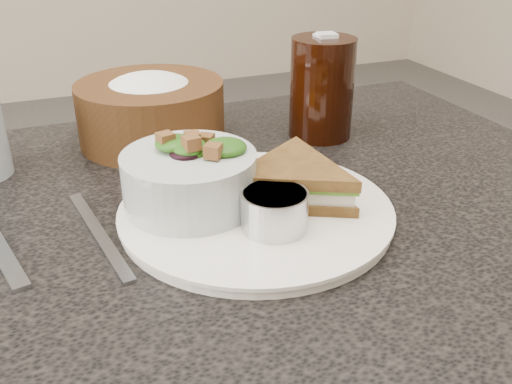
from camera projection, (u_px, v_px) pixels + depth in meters
The scene contains 8 objects.
dinner_plate at pixel (256, 212), 0.61m from camera, with size 0.29×0.29×0.01m, color white.
sandwich at pixel (294, 182), 0.61m from camera, with size 0.16×0.16×0.04m, color brown, non-canonical shape.
salad_bowl at pixel (189, 170), 0.59m from camera, with size 0.14×0.14×0.08m, color #B8C2BC, non-canonical shape.
dressing_ramekin at pixel (275, 211), 0.56m from camera, with size 0.07×0.07×0.04m, color #B2B3B4.
orange_wedge at pixel (241, 166), 0.66m from camera, with size 0.07×0.07×0.03m, color orange.
knife at pixel (99, 234), 0.58m from camera, with size 0.01×0.19×0.00m, color gray.
bread_basket at pixel (150, 102), 0.78m from camera, with size 0.20×0.20×0.11m, color #4A3017, non-canonical shape.
cola_glass at pixel (322, 84), 0.79m from camera, with size 0.09×0.09×0.15m, color black, non-canonical shape.
Camera 1 is at (-0.15, -0.52, 1.05)m, focal length 40.00 mm.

